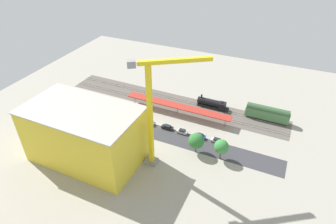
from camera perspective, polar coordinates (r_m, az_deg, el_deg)
ground_plane at (r=117.51m, az=-2.56°, el=-2.71°), size 163.70×163.70×0.00m
rail_bed at (r=132.08m, az=1.07°, el=1.91°), size 102.62×16.43×0.01m
street_asphalt at (r=114.94m, az=-3.34°, el=-3.70°), size 102.50×11.43×0.01m
track_rails at (r=131.98m, az=1.07°, el=1.98°), size 102.29×9.99×0.12m
platform_canopy_near at (r=122.07m, az=1.88°, el=1.22°), size 46.72×5.35×4.34m
locomotive at (r=128.96m, az=8.88°, el=1.58°), size 14.13×3.32×5.32m
passenger_coach at (r=125.84m, az=19.08°, el=-0.18°), size 17.79×3.55×6.36m
parked_car_0 at (r=110.34m, az=9.65°, el=-5.61°), size 4.62×2.02×1.60m
parked_car_1 at (r=111.48m, az=6.34°, el=-4.76°), size 4.33×1.91×1.72m
parked_car_2 at (r=113.16m, az=2.82°, el=-3.90°), size 4.25×1.84×1.68m
parked_car_3 at (r=115.26m, az=-0.13°, el=-3.04°), size 4.76×1.89×1.70m
parked_car_4 at (r=117.90m, az=-3.61°, el=-2.17°), size 4.38×1.88×1.62m
parked_car_5 at (r=120.59m, az=-6.80°, el=-1.42°), size 4.65×2.03×1.74m
parked_car_6 at (r=123.59m, az=-9.50°, el=-0.72°), size 4.68×1.81×1.63m
parked_car_7 at (r=126.82m, az=-12.20°, el=-0.06°), size 4.12×1.99×1.68m
construction_building at (r=100.92m, az=-16.17°, el=-4.36°), size 37.67×21.76×19.60m
construction_roof_slab at (r=95.26m, az=-17.11°, el=0.37°), size 38.29×22.37×0.40m
tower_crane at (r=87.49m, az=-2.65°, el=0.69°), size 21.08×14.30×38.39m
box_truck_0 at (r=117.54m, az=-11.44°, el=-2.50°), size 9.08×2.81×3.19m
street_tree_0 at (r=126.34m, az=-18.75°, el=1.31°), size 6.13×6.13×8.75m
street_tree_1 at (r=102.30m, az=5.62°, el=-5.71°), size 5.60×5.60×7.94m
street_tree_2 at (r=124.44m, az=-17.39°, el=0.57°), size 5.11×5.11×7.37m
street_tree_3 at (r=100.80m, az=10.52°, el=-6.76°), size 5.06×5.06×7.88m
street_tree_4 at (r=124.74m, az=-17.81°, el=1.05°), size 6.15×6.15×8.76m
street_tree_5 at (r=118.05m, az=-13.37°, el=-0.77°), size 4.56×4.56×6.94m
traffic_light at (r=117.35m, az=-12.62°, el=-1.15°), size 0.50×0.36×6.30m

